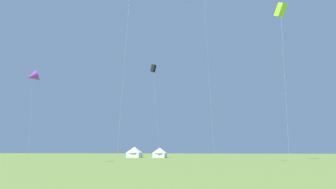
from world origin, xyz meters
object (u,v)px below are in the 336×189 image
Objects in this scene: festival_tent_left at (135,152)px; festival_tent_center at (160,152)px; kite_purple_delta at (33,77)px; kite_lime_box at (281,10)px; kite_black_box at (153,68)px.

festival_tent_left is 7.47m from festival_tent_center.
kite_purple_delta is at bearing -108.77° from festival_tent_center.
kite_lime_box is 43.19m from kite_purple_delta.
kite_black_box is at bearing 55.67° from kite_purple_delta.
kite_lime_box reaches higher than kite_black_box.
festival_tent_center is (-1.92, 15.51, -19.34)m from kite_black_box.
kite_purple_delta is 38.61m from festival_tent_left.
kite_lime_box is 5.82× the size of festival_tent_left.
kite_purple_delta is at bearing -167.31° from kite_lime_box.
kite_black_box is at bearing -58.83° from festival_tent_left.
kite_black_box is 4.69× the size of festival_tent_left.
kite_lime_box reaches higher than festival_tent_center.
festival_tent_left is at bearing 82.31° from kite_purple_delta.
kite_black_box is 5.14× the size of festival_tent_center.
festival_tent_left is at bearing 121.17° from kite_black_box.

